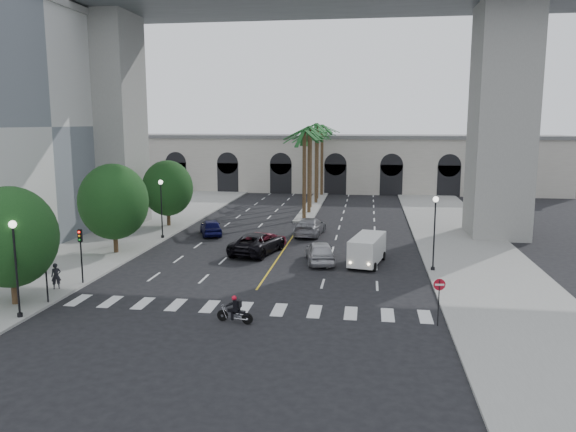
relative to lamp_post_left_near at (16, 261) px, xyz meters
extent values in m
plane|color=black|center=(11.40, 5.00, -3.22)|extent=(140.00, 140.00, 0.00)
cube|color=gray|center=(-3.60, 20.00, -3.15)|extent=(8.00, 100.00, 0.15)
cube|color=gray|center=(26.40, 20.00, -3.15)|extent=(8.00, 100.00, 0.15)
cube|color=gray|center=(11.40, 43.00, -3.12)|extent=(2.00, 24.00, 0.20)
cube|color=beige|center=(11.40, 60.00, 0.78)|extent=(70.00, 10.00, 8.00)
cube|color=slate|center=(11.40, 60.00, 5.03)|extent=(71.00, 10.50, 0.50)
cube|color=gray|center=(29.90, 27.00, 7.18)|extent=(5.00, 6.00, 20.80)
cube|color=gray|center=(-7.10, 27.00, 7.18)|extent=(5.00, 6.00, 20.80)
cylinder|color=#47331E|center=(11.40, 33.00, 1.53)|extent=(0.40, 0.40, 9.50)
cylinder|color=#47331E|center=(11.50, 37.00, 1.68)|extent=(0.40, 0.40, 9.80)
cylinder|color=#47331E|center=(11.20, 41.00, 1.43)|extent=(0.40, 0.40, 9.30)
cylinder|color=#47331E|center=(11.55, 45.00, 1.83)|extent=(0.40, 0.40, 10.10)
cylinder|color=#47331E|center=(11.30, 49.00, 1.58)|extent=(0.40, 0.40, 9.60)
cylinder|color=#47331E|center=(11.60, 53.00, 1.73)|extent=(0.40, 0.40, 9.90)
cylinder|color=#382616|center=(-1.60, 2.00, -2.05)|extent=(0.36, 0.36, 2.34)
ellipsoid|color=black|center=(-1.60, 2.00, 0.81)|extent=(5.20, 5.20, 5.72)
cylinder|color=#382616|center=(-1.60, 15.00, -2.00)|extent=(0.36, 0.36, 2.45)
ellipsoid|color=black|center=(-1.60, 15.00, 0.99)|extent=(5.44, 5.44, 5.98)
cylinder|color=#382616|center=(-1.60, 27.00, -2.09)|extent=(0.36, 0.36, 2.27)
ellipsoid|color=black|center=(-1.60, 27.00, 0.68)|extent=(5.04, 5.04, 5.54)
cylinder|color=black|center=(0.00, 0.00, -3.04)|extent=(0.28, 0.28, 0.36)
cylinder|color=black|center=(0.00, 0.00, -0.62)|extent=(0.11, 0.11, 5.00)
sphere|color=white|center=(0.00, 0.00, 1.93)|extent=(0.40, 0.40, 0.40)
cylinder|color=black|center=(0.00, 21.00, -3.04)|extent=(0.28, 0.28, 0.36)
cylinder|color=black|center=(0.00, 21.00, -0.62)|extent=(0.11, 0.11, 5.00)
sphere|color=white|center=(0.00, 21.00, 1.93)|extent=(0.40, 0.40, 0.40)
cylinder|color=black|center=(22.80, 13.00, -3.04)|extent=(0.28, 0.28, 0.36)
cylinder|color=black|center=(22.80, 13.00, -0.62)|extent=(0.11, 0.11, 5.00)
sphere|color=white|center=(22.80, 13.00, 1.93)|extent=(0.40, 0.40, 0.40)
cylinder|color=black|center=(0.10, 2.50, -1.47)|extent=(0.10, 0.10, 3.50)
cube|color=black|center=(0.10, 2.50, 0.03)|extent=(0.25, 0.18, 0.80)
cylinder|color=black|center=(0.10, 6.50, -1.47)|extent=(0.10, 0.10, 3.50)
cube|color=black|center=(0.10, 6.50, 0.03)|extent=(0.25, 0.18, 0.80)
cylinder|color=black|center=(10.73, 1.33, -2.92)|extent=(0.61, 0.22, 0.60)
cylinder|color=black|center=(12.13, 1.03, -2.92)|extent=(0.61, 0.22, 0.60)
cube|color=silver|center=(11.48, 1.17, -2.84)|extent=(0.45, 0.36, 0.26)
cube|color=black|center=(11.33, 1.20, -2.56)|extent=(0.58, 0.33, 0.20)
cube|color=black|center=(11.77, 1.10, -2.60)|extent=(0.49, 0.33, 0.12)
cylinder|color=black|center=(10.94, 1.28, -2.34)|extent=(0.14, 0.54, 0.03)
cube|color=black|center=(11.55, 1.15, -2.23)|extent=(0.33, 0.42, 0.52)
cube|color=black|center=(11.70, 1.12, -2.18)|extent=(0.20, 0.32, 0.38)
sphere|color=red|center=(11.41, 1.18, -1.89)|extent=(0.26, 0.26, 0.26)
imported|color=#ACABB0|center=(14.73, 14.50, -2.39)|extent=(2.80, 5.15, 1.66)
imported|color=#53101C|center=(9.90, 17.84, -2.47)|extent=(3.06, 4.83, 1.50)
imported|color=black|center=(9.55, 16.80, -2.37)|extent=(4.20, 6.62, 1.70)
imported|color=slate|center=(12.90, 24.71, -2.40)|extent=(2.79, 5.85, 1.65)
imported|color=#0E0E42|center=(3.80, 23.43, -2.47)|extent=(3.27, 4.77, 1.51)
cube|color=silver|center=(18.22, 14.44, -2.02)|extent=(2.83, 5.28, 1.85)
cube|color=black|center=(17.73, 12.12, -1.78)|extent=(1.73, 0.58, 0.79)
cylinder|color=black|center=(16.99, 12.89, -2.90)|extent=(0.39, 0.69, 0.65)
cylinder|color=black|center=(18.72, 12.53, -2.90)|extent=(0.39, 0.69, 0.65)
cylinder|color=black|center=(17.71, 16.34, -2.90)|extent=(0.39, 0.69, 0.65)
cylinder|color=black|center=(19.44, 15.98, -2.90)|extent=(0.39, 0.69, 0.65)
imported|color=black|center=(-0.85, 5.05, -2.27)|extent=(0.70, 0.64, 1.61)
imported|color=black|center=(-5.31, 9.14, -2.27)|extent=(0.93, 0.82, 1.61)
cylinder|color=black|center=(21.90, 2.20, -1.99)|extent=(0.06, 0.06, 2.46)
cylinder|color=#A10B1B|center=(21.90, 2.20, -1.02)|extent=(0.61, 0.10, 0.61)
cube|color=silver|center=(21.90, 2.20, -1.02)|extent=(0.47, 0.08, 0.10)
camera|label=1|loc=(18.20, -26.21, 7.13)|focal=35.00mm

